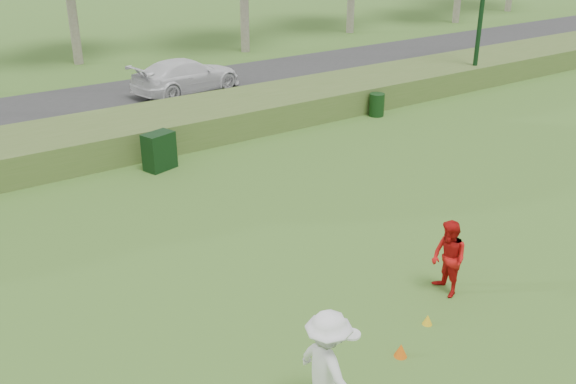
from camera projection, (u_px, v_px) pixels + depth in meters
ground at (421, 341)px, 10.85m from camera, size 120.00×120.00×0.00m
reed_strip at (142, 131)px, 19.74m from camera, size 80.00×3.00×0.90m
park_road at (90, 106)px, 23.68m from camera, size 80.00×6.00×0.06m
player_white at (328, 368)px, 8.87m from camera, size 0.88×1.16×1.77m
player_red at (449, 259)px, 11.91m from camera, size 0.71×0.83×1.49m
cone_orange at (401, 350)px, 10.43m from camera, size 0.22×0.22×0.24m
cone_yellow at (428, 320)px, 11.25m from camera, size 0.18×0.18×0.19m
utility_cabinet at (159, 151)px, 17.85m from camera, size 0.96×0.75×1.06m
trash_bin at (377, 105)px, 22.56m from camera, size 0.64×0.64×0.80m
car_right at (187, 75)px, 25.23m from camera, size 4.75×2.59×1.31m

